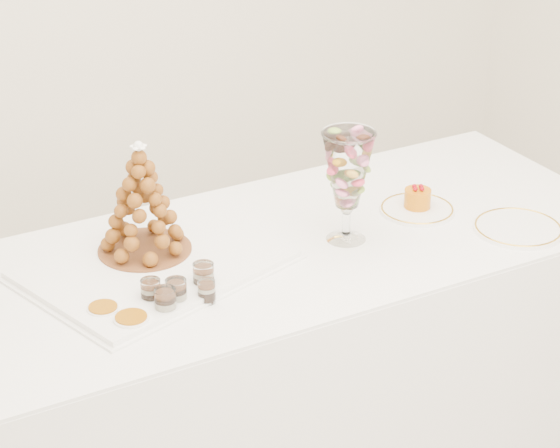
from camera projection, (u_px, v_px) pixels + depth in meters
buffet_table at (273, 365)px, 3.37m from camera, size 2.19×0.91×0.83m
lace_tray at (154, 265)px, 3.06m from camera, size 0.78×0.66×0.02m
macaron_vase at (348, 171)px, 3.13m from camera, size 0.15×0.15×0.34m
cake_plate at (417, 210)px, 3.39m from camera, size 0.23×0.23×0.01m
spare_plate at (518, 228)px, 3.27m from camera, size 0.27×0.27×0.01m
verrine_a at (151, 292)px, 2.87m from camera, size 0.06×0.06×0.07m
verrine_b at (176, 293)px, 2.87m from camera, size 0.06×0.06×0.08m
verrine_c at (204, 277)px, 2.94m from camera, size 0.07×0.07×0.08m
verrine_d at (165, 302)px, 2.82m from camera, size 0.07×0.07×0.08m
verrine_e at (207, 291)px, 2.89m from camera, size 0.05×0.05×0.06m
ramekin_back at (103, 312)px, 2.83m from camera, size 0.08×0.08×0.03m
ramekin_front at (131, 322)px, 2.78m from camera, size 0.09×0.09×0.03m
croquembouche at (142, 199)px, 3.04m from camera, size 0.28×0.28×0.33m
mousse_cake at (418, 198)px, 3.38m from camera, size 0.08×0.08×0.07m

